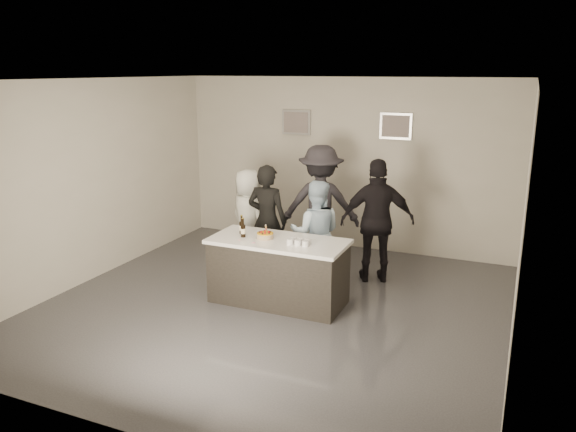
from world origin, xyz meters
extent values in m
plane|color=#3D3D42|center=(0.00, 0.00, 0.00)|extent=(6.00, 6.00, 0.00)
plane|color=white|center=(0.00, 0.00, 3.00)|extent=(6.00, 6.00, 0.00)
cube|color=beige|center=(0.00, 3.00, 1.50)|extent=(6.00, 0.04, 3.00)
cube|color=beige|center=(0.00, -3.00, 1.50)|extent=(6.00, 0.04, 3.00)
cube|color=beige|center=(-3.00, 0.00, 1.50)|extent=(0.04, 6.00, 3.00)
cube|color=beige|center=(3.00, 0.00, 1.50)|extent=(0.04, 6.00, 3.00)
cube|color=#B2B2B7|center=(-0.90, 2.97, 2.20)|extent=(0.54, 0.04, 0.44)
cube|color=#B2B2B7|center=(0.90, 2.97, 2.20)|extent=(0.54, 0.04, 0.44)
cube|color=white|center=(0.00, 0.17, 0.45)|extent=(1.86, 0.86, 0.90)
cylinder|color=gold|center=(-0.19, 0.15, 0.94)|extent=(0.23, 0.23, 0.07)
cylinder|color=black|center=(-0.58, 0.23, 1.03)|extent=(0.07, 0.07, 0.26)
cylinder|color=black|center=(-0.49, 0.09, 1.03)|extent=(0.07, 0.07, 0.26)
cube|color=orange|center=(0.34, 0.09, 0.94)|extent=(0.30, 0.19, 0.08)
cube|color=pink|center=(-0.35, -0.09, 0.90)|extent=(0.24, 0.08, 0.01)
imported|color=black|center=(-0.60, 1.09, 0.87)|extent=(0.64, 0.43, 1.74)
imported|color=silver|center=(0.22, 1.02, 0.79)|extent=(0.91, 0.80, 1.58)
imported|color=silver|center=(-1.07, 1.36, 0.80)|extent=(0.92, 0.81, 1.59)
imported|color=black|center=(1.02, 1.51, 0.93)|extent=(1.19, 0.83, 1.87)
imported|color=#27252C|center=(-0.06, 1.98, 0.98)|extent=(1.41, 1.03, 1.95)
camera|label=1|loc=(2.97, -6.41, 3.13)|focal=35.00mm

